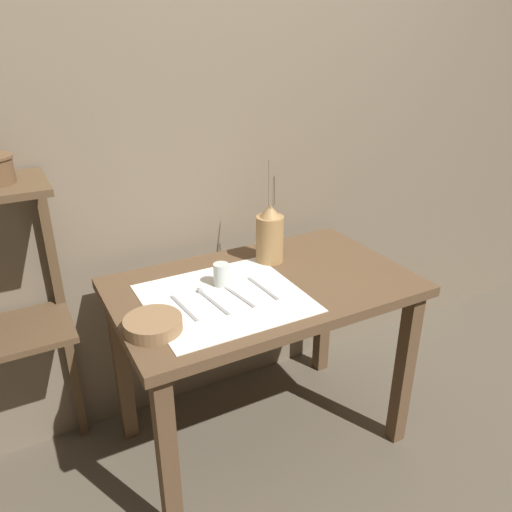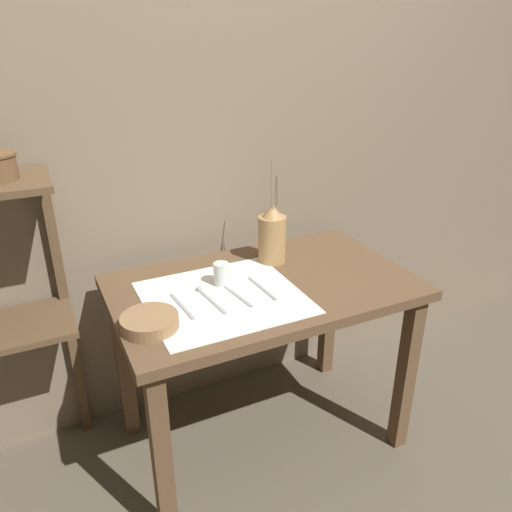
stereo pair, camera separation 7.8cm
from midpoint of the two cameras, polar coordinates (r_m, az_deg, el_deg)
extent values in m
plane|color=brown|center=(2.39, -0.29, -19.78)|extent=(12.00, 12.00, 0.00)
cube|color=#7A6B56|center=(2.18, -6.20, 12.01)|extent=(7.00, 0.06, 2.40)
cube|color=brown|center=(1.94, -0.34, -3.60)|extent=(1.15, 0.70, 0.04)
cube|color=brown|center=(1.80, -11.35, -22.21)|extent=(0.06, 0.06, 0.73)
cube|color=brown|center=(2.21, 15.60, -12.47)|extent=(0.06, 0.06, 0.73)
cube|color=brown|center=(2.24, -16.04, -12.11)|extent=(0.06, 0.06, 0.73)
cube|color=brown|center=(2.58, 6.84, -5.91)|extent=(0.06, 0.06, 0.73)
cube|color=brown|center=(2.18, -22.13, -6.52)|extent=(0.04, 0.04, 1.22)
cube|color=white|center=(1.82, -4.83, -4.82)|extent=(0.56, 0.51, 0.00)
cylinder|color=#A87F4C|center=(2.07, 0.49, 1.94)|extent=(0.11, 0.11, 0.20)
cone|color=#A87F4C|center=(2.02, 0.51, 5.17)|extent=(0.09, 0.09, 0.05)
cylinder|color=brown|center=(1.99, 0.34, 8.32)|extent=(0.02, 0.04, 0.18)
cylinder|color=brown|center=(1.98, 0.88, 7.37)|extent=(0.01, 0.01, 0.12)
cylinder|color=brown|center=(2.00, 1.04, 7.51)|extent=(0.01, 0.01, 0.12)
cylinder|color=#8E6B47|center=(1.66, -13.00, -7.68)|extent=(0.19, 0.19, 0.05)
cylinder|color=silver|center=(1.89, -5.17, -2.13)|extent=(0.06, 0.06, 0.09)
cube|color=#939399|center=(1.77, -9.49, -5.91)|extent=(0.03, 0.20, 0.00)
cube|color=#939399|center=(1.79, -6.10, -5.32)|extent=(0.04, 0.20, 0.00)
sphere|color=#939399|center=(1.87, -7.65, -3.96)|extent=(0.02, 0.02, 0.02)
cube|color=#939399|center=(1.83, -3.29, -4.57)|extent=(0.04, 0.20, 0.00)
sphere|color=#939399|center=(1.90, -4.98, -3.29)|extent=(0.02, 0.02, 0.02)
cube|color=#939399|center=(1.88, -0.42, -3.72)|extent=(0.03, 0.20, 0.00)
camera|label=1|loc=(0.04, -91.19, -0.54)|focal=35.00mm
camera|label=2|loc=(0.04, 88.81, 0.54)|focal=35.00mm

